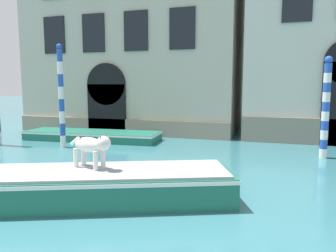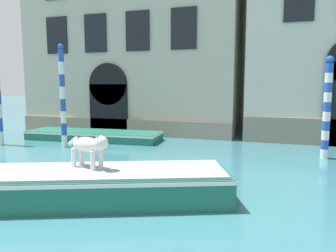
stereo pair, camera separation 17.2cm
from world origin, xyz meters
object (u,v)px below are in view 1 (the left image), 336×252
object	(u,v)px
boat_foreground	(67,186)
dog_on_deck	(92,146)
mooring_pole_1	(326,107)
mooring_pole_0	(61,96)
boat_moored_near_palazzo	(92,135)

from	to	relation	value
boat_foreground	dog_on_deck	xyz separation A→B (m)	(0.43, 0.37, 0.87)
mooring_pole_1	boat_foreground	bearing A→B (deg)	-132.65
boat_foreground	mooring_pole_0	bearing A→B (deg)	103.73
boat_foreground	boat_moored_near_palazzo	bearing A→B (deg)	94.55
mooring_pole_1	dog_on_deck	bearing A→B (deg)	-132.21
boat_foreground	mooring_pole_1	xyz separation A→B (m)	(6.14, 6.66, 1.44)
dog_on_deck	mooring_pole_0	size ratio (longest dim) A/B	0.28
boat_foreground	mooring_pole_0	world-z (taller)	mooring_pole_0
mooring_pole_0	boat_moored_near_palazzo	bearing A→B (deg)	83.70
boat_foreground	mooring_pole_1	bearing A→B (deg)	25.10
dog_on_deck	mooring_pole_1	distance (m)	8.51
boat_foreground	boat_moored_near_palazzo	world-z (taller)	boat_foreground
dog_on_deck	mooring_pole_0	xyz separation A→B (m)	(-4.45, 5.16, 0.90)
boat_foreground	mooring_pole_1	distance (m)	9.18
mooring_pole_0	mooring_pole_1	distance (m)	10.22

